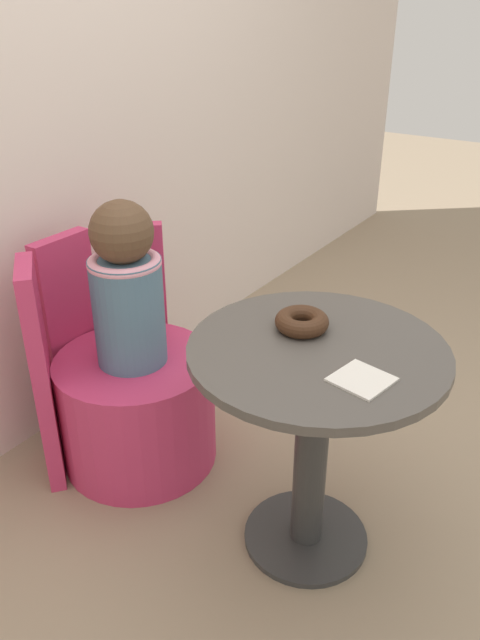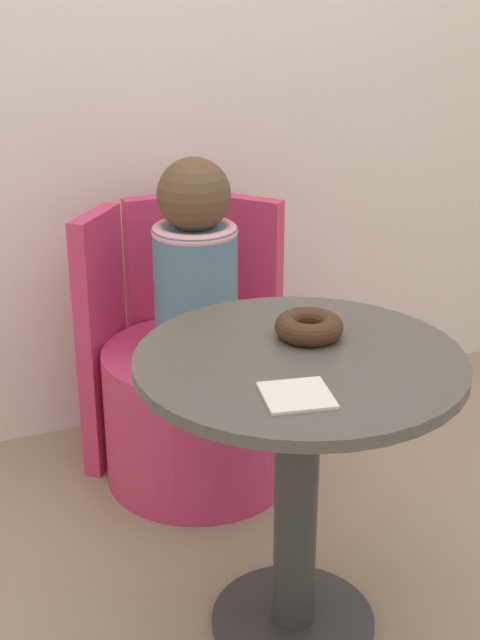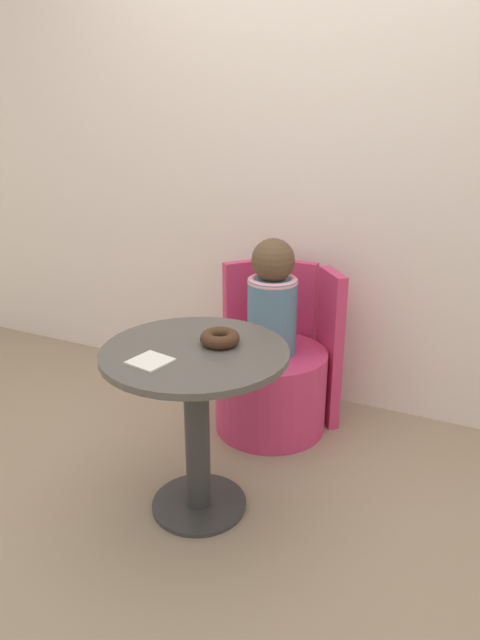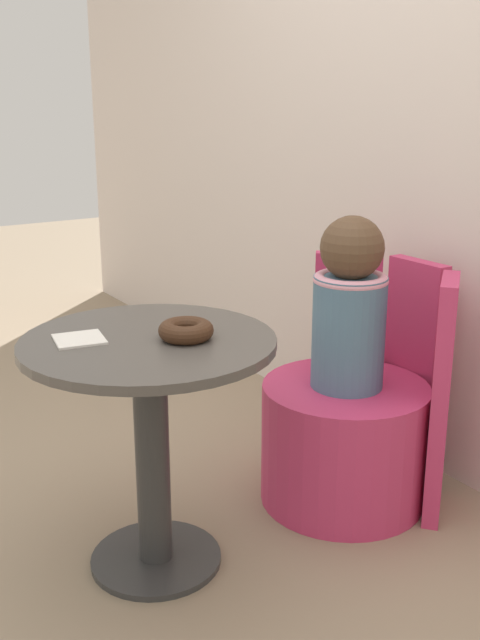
{
  "view_description": "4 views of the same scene",
  "coord_description": "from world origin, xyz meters",
  "px_view_note": "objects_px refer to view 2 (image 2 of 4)",
  "views": [
    {
      "loc": [
        -1.32,
        -0.57,
        1.45
      ],
      "look_at": [
        -0.02,
        0.3,
        0.63
      ],
      "focal_mm": 35.0,
      "sensor_mm": 36.0,
      "label": 1
    },
    {
      "loc": [
        -0.8,
        -1.41,
        1.4
      ],
      "look_at": [
        -0.09,
        0.32,
        0.63
      ],
      "focal_mm": 50.0,
      "sensor_mm": 36.0,
      "label": 2
    },
    {
      "loc": [
        0.85,
        -1.56,
        1.46
      ],
      "look_at": [
        -0.06,
        0.35,
        0.67
      ],
      "focal_mm": 32.0,
      "sensor_mm": 36.0,
      "label": 3
    },
    {
      "loc": [
        1.58,
        -0.77,
        1.26
      ],
      "look_at": [
        -0.1,
        0.32,
        0.66
      ],
      "focal_mm": 42.0,
      "sensor_mm": 36.0,
      "label": 4
    }
  ],
  "objects_px": {
    "tub_chair": "(198,414)",
    "child_figure": "(195,262)",
    "donut": "(309,326)",
    "round_table": "(298,439)"
  },
  "relations": [
    {
      "from": "round_table",
      "to": "child_figure",
      "type": "height_order",
      "value": "child_figure"
    },
    {
      "from": "round_table",
      "to": "donut",
      "type": "distance_m",
      "value": 0.23
    },
    {
      "from": "round_table",
      "to": "tub_chair",
      "type": "height_order",
      "value": "round_table"
    },
    {
      "from": "round_table",
      "to": "donut",
      "type": "height_order",
      "value": "donut"
    },
    {
      "from": "tub_chair",
      "to": "round_table",
      "type": "bearing_deg",
      "value": -91.41
    },
    {
      "from": "round_table",
      "to": "donut",
      "type": "xyz_separation_m",
      "value": [
        0.06,
        0.08,
        0.21
      ]
    },
    {
      "from": "tub_chair",
      "to": "child_figure",
      "type": "relative_size",
      "value": 0.99
    },
    {
      "from": "tub_chair",
      "to": "donut",
      "type": "distance_m",
      "value": 0.77
    },
    {
      "from": "round_table",
      "to": "donut",
      "type": "bearing_deg",
      "value": 53.87
    },
    {
      "from": "child_figure",
      "to": "donut",
      "type": "distance_m",
      "value": 0.59
    }
  ]
}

